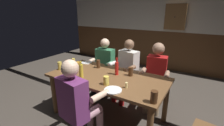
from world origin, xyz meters
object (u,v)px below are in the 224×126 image
at_px(plate_0, 86,62).
at_px(person_2, 156,74).
at_px(person_0, 103,64).
at_px(pint_glass_4, 106,81).
at_px(pint_glass_1, 78,66).
at_px(dining_table, 107,82).
at_px(person_3, 78,101).
at_px(plate_1, 113,90).
at_px(pint_glass_0, 154,97).
at_px(pint_glass_2, 98,64).
at_px(person_1, 126,68).
at_px(table_candle, 126,85).
at_px(pint_glass_6, 131,72).
at_px(wall_dart_cabinet, 175,17).
at_px(bottle_1, 117,68).
at_px(bottle_0, 67,71).
at_px(bottle_2, 81,71).
at_px(pint_glass_5, 60,66).
at_px(pint_glass_3, 74,62).

bearing_deg(plate_0, person_2, 15.03).
xyz_separation_m(person_0, pint_glass_4, (0.72, -0.97, 0.17)).
bearing_deg(pint_glass_1, person_2, 31.18).
distance_m(dining_table, person_3, 0.70).
distance_m(plate_1, pint_glass_0, 0.55).
height_order(pint_glass_0, pint_glass_2, pint_glass_2).
height_order(person_1, pint_glass_1, person_1).
relative_size(table_candle, pint_glass_6, 0.55).
xyz_separation_m(person_2, plate_0, (-1.31, -0.35, 0.09)).
xyz_separation_m(dining_table, person_0, (-0.56, 0.70, -0.00)).
xyz_separation_m(pint_glass_0, pint_glass_6, (-0.57, 0.58, -0.00)).
distance_m(table_candle, wall_dart_cabinet, 3.22).
bearing_deg(pint_glass_4, pint_glass_6, 72.19).
distance_m(pint_glass_0, pint_glass_1, 1.53).
height_order(table_candle, plate_0, table_candle).
bearing_deg(pint_glass_2, person_1, 54.06).
bearing_deg(bottle_1, person_0, 139.12).
xyz_separation_m(bottle_1, pint_glass_0, (0.78, -0.51, -0.04)).
bearing_deg(plate_0, bottle_0, -71.59).
xyz_separation_m(person_1, pint_glass_2, (-0.34, -0.47, 0.16)).
bearing_deg(bottle_2, pint_glass_4, 0.20).
bearing_deg(table_candle, bottle_0, -169.81).
bearing_deg(bottle_2, person_0, 104.79).
bearing_deg(wall_dart_cabinet, pint_glass_5, -112.09).
bearing_deg(plate_0, pint_glass_0, -24.24).
relative_size(person_2, pint_glass_0, 8.37).
bearing_deg(dining_table, person_3, -89.05).
distance_m(person_1, pint_glass_2, 0.60).
relative_size(person_2, pint_glass_4, 9.71).
bearing_deg(bottle_0, pint_glass_1, 107.76).
height_order(table_candle, plate_1, table_candle).
distance_m(pint_glass_1, pint_glass_5, 0.33).
xyz_separation_m(person_3, wall_dart_cabinet, (0.37, 3.61, 0.92)).
height_order(bottle_1, wall_dart_cabinet, wall_dart_cabinet).
distance_m(person_0, person_3, 1.52).
bearing_deg(dining_table, table_candle, -25.26).
bearing_deg(pint_glass_5, pint_glass_3, 78.92).
relative_size(person_2, pint_glass_2, 8.23).
height_order(person_3, pint_glass_5, person_3).
height_order(bottle_1, pint_glass_5, bottle_1).
distance_m(plate_1, pint_glass_1, 1.01).
distance_m(person_2, wall_dart_cabinet, 2.40).
relative_size(person_3, plate_1, 5.23).
bearing_deg(pint_glass_0, pint_glass_5, 174.07).
relative_size(person_2, pint_glass_6, 8.52).
relative_size(bottle_0, pint_glass_3, 2.02).
bearing_deg(pint_glass_4, pint_glass_1, 161.57).
bearing_deg(person_0, bottle_0, 88.95).
height_order(bottle_1, pint_glass_1, bottle_1).
bearing_deg(dining_table, wall_dart_cabinet, 82.59).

